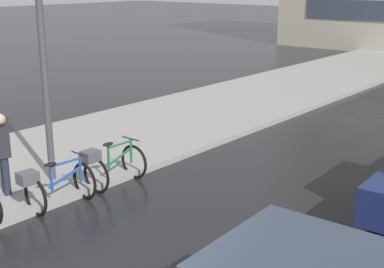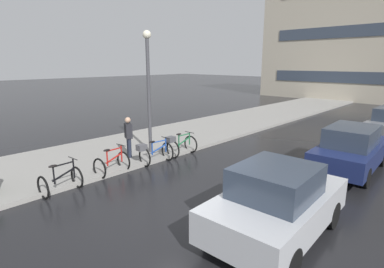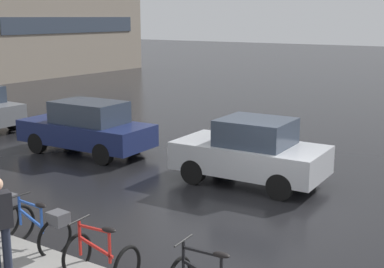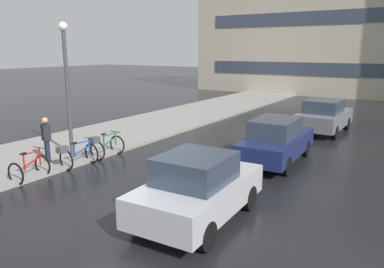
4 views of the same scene
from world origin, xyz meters
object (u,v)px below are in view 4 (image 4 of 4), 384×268
(bicycle_farthest, at_px, (105,145))
(car_silver, at_px, (198,188))
(bicycle_third, at_px, (76,154))
(car_grey, at_px, (324,116))
(streetlamp, at_px, (67,78))
(pedestrian, at_px, (46,138))
(car_navy, at_px, (276,140))
(bicycle_second, at_px, (30,168))

(bicycle_farthest, height_order, car_silver, car_silver)
(bicycle_third, distance_m, bicycle_farthest, 1.42)
(car_grey, distance_m, streetlamp, 12.27)
(pedestrian, bearing_deg, car_grey, 57.68)
(car_grey, bearing_deg, car_navy, -91.80)
(bicycle_third, relative_size, bicycle_farthest, 1.02)
(bicycle_farthest, bearing_deg, bicycle_third, -89.33)
(bicycle_second, height_order, bicycle_third, bicycle_second)
(car_grey, xyz_separation_m, streetlamp, (-6.89, -9.91, 2.24))
(car_grey, relative_size, streetlamp, 0.82)
(bicycle_third, xyz_separation_m, pedestrian, (-1.09, -0.34, 0.50))
(car_grey, relative_size, pedestrian, 2.37)
(car_navy, relative_size, streetlamp, 0.87)
(bicycle_third, distance_m, car_navy, 7.18)
(bicycle_third, bearing_deg, pedestrian, -162.67)
(bicycle_third, height_order, streetlamp, streetlamp)
(car_navy, xyz_separation_m, streetlamp, (-6.69, -3.72, 2.25))
(bicycle_third, height_order, bicycle_farthest, bicycle_farthest)
(bicycle_second, height_order, car_grey, car_grey)
(pedestrian, xyz_separation_m, streetlamp, (0.04, 1.04, 2.08))
(car_silver, relative_size, streetlamp, 0.77)
(bicycle_second, height_order, car_navy, car_navy)
(bicycle_farthest, bearing_deg, bicycle_second, -93.57)
(bicycle_farthest, height_order, car_grey, car_grey)
(car_silver, relative_size, pedestrian, 2.22)
(car_navy, xyz_separation_m, pedestrian, (-6.73, -4.76, 0.17))
(pedestrian, relative_size, streetlamp, 0.35)
(bicycle_third, xyz_separation_m, car_navy, (5.65, 4.42, 0.33))
(pedestrian, bearing_deg, streetlamp, 87.73)
(streetlamp, bearing_deg, bicycle_second, -70.55)
(bicycle_farthest, distance_m, pedestrian, 2.11)
(car_navy, bearing_deg, car_silver, -88.68)
(bicycle_third, bearing_deg, streetlamp, 146.15)
(pedestrian, distance_m, streetlamp, 2.33)
(car_navy, relative_size, car_grey, 1.05)
(bicycle_farthest, xyz_separation_m, pedestrian, (-1.07, -1.75, 0.49))
(car_navy, bearing_deg, bicycle_second, -133.86)
(car_silver, bearing_deg, car_grey, 89.69)
(car_silver, bearing_deg, pedestrian, 172.74)
(bicycle_second, xyz_separation_m, pedestrian, (-0.88, 1.33, 0.59))
(bicycle_second, xyz_separation_m, car_grey, (6.05, 12.28, 0.42))
(bicycle_third, height_order, car_silver, car_silver)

